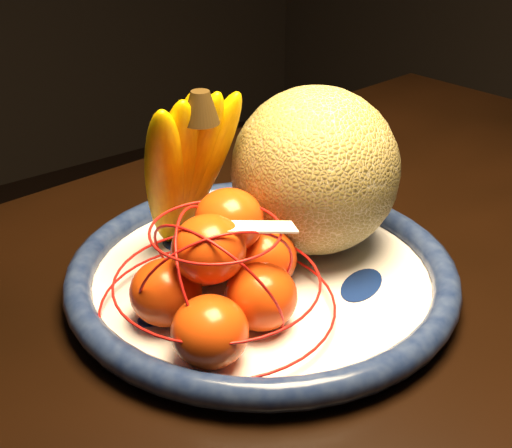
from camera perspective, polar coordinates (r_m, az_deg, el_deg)
dining_table at (r=0.70m, az=3.60°, el=-16.57°), size 1.68×1.10×0.80m
fruit_bowl at (r=0.73m, az=0.47°, el=-4.05°), size 0.40×0.40×0.03m
cantaloupe at (r=0.75m, az=4.75°, el=4.28°), size 0.18×0.18×0.18m
banana_bunch at (r=0.72m, az=-5.90°, el=4.65°), size 0.14×0.13×0.21m
mandarin_bag at (r=0.66m, az=-2.89°, el=-3.94°), size 0.29×0.29×0.14m
price_tag at (r=0.62m, az=-0.06°, el=-0.23°), size 0.08×0.06×0.01m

